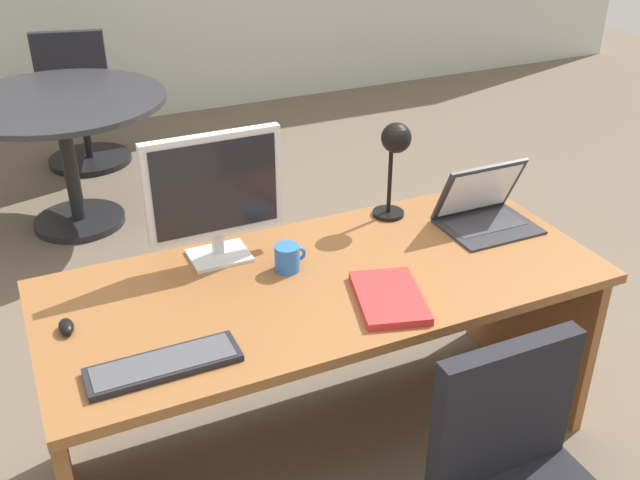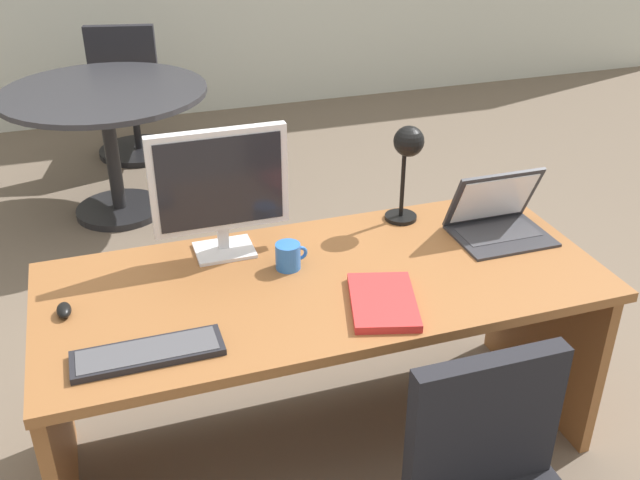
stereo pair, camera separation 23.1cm
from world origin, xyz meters
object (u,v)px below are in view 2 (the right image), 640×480
laptop (497,214)px  meeting_chair_near (132,104)px  coffee_mug (289,256)px  desk (319,320)px  monitor (220,185)px  keyboard (148,353)px  meeting_table (107,122)px  desk_lamp (407,154)px  book (383,302)px  mouse (64,310)px

laptop → meeting_chair_near: laptop is taller
laptop → coffee_mug: 0.78m
desk → laptop: 0.75m
monitor → laptop: 1.00m
keyboard → laptop: bearing=15.0°
desk → meeting_chair_near: (-0.36, 3.01, -0.14)m
monitor → keyboard: monitor is taller
desk → laptop: size_ratio=5.51×
desk → meeting_table: meeting_table is taller
monitor → laptop: size_ratio=1.38×
desk_lamp → keyboard: bearing=-152.6°
monitor → keyboard: 0.65m
meeting_table → coffee_mug: bearing=-77.6°
laptop → desk: bearing=-175.5°
monitor → meeting_table: 1.99m
book → laptop: bearing=28.9°
coffee_mug → meeting_chair_near: meeting_chair_near is taller
desk → book: book is taller
monitor → book: size_ratio=1.34×
desk → mouse: bearing=-179.5°
keyboard → book: bearing=2.3°
mouse → book: 0.96m
mouse → keyboard: bearing=-52.6°
keyboard → coffee_mug: size_ratio=3.81×
keyboard → monitor: bearing=57.7°
coffee_mug → meeting_chair_near: 3.00m
desk → book: bearing=-64.9°
desk → coffee_mug: coffee_mug is taller
monitor → desk_lamp: bearing=1.1°
keyboard → meeting_table: bearing=89.1°
desk → meeting_table: bearing=104.5°
monitor → mouse: 0.63m
monitor → desk_lamp: 0.68m
monitor → book: (0.39, -0.48, -0.24)m
monitor → desk_lamp: (0.68, 0.01, 0.02)m
keyboard → meeting_chair_near: meeting_chair_near is taller
mouse → coffee_mug: (0.72, 0.05, 0.03)m
coffee_mug → book: bearing=-55.2°
laptop → meeting_table: bearing=120.8°
meeting_chair_near → laptop: bearing=-70.4°
monitor → meeting_chair_near: bearing=91.7°
desk_lamp → meeting_table: desk_lamp is taller
mouse → coffee_mug: coffee_mug is taller
meeting_table → meeting_chair_near: meeting_chair_near is taller
mouse → meeting_chair_near: size_ratio=0.08×
mouse → book: mouse is taller
laptop → desk_lamp: size_ratio=0.88×
desk → book: size_ratio=5.33×
desk → laptop: bearing=4.5°
desk_lamp → laptop: bearing=-31.8°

